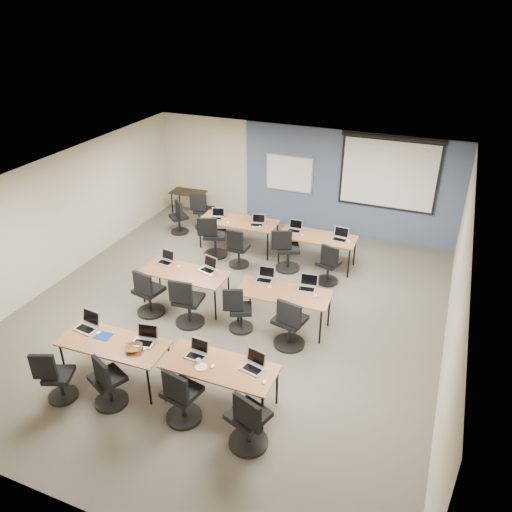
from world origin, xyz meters
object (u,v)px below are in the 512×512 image
at_px(training_table_front_left, 114,345).
at_px(task_chair_1, 108,385).
at_px(utility_table, 188,195).
at_px(training_table_front_right, 219,368).
at_px(task_chair_2, 181,399).
at_px(spare_chair_a, 203,214).
at_px(laptop_5, 209,267).
at_px(task_chair_6, 239,313).
at_px(laptop_3, 254,364).
at_px(laptop_4, 166,259).
at_px(training_table_mid_left, 185,274).
at_px(task_chair_8, 213,240).
at_px(task_chair_9, 238,251).
at_px(laptop_1, 145,338).
at_px(laptop_11, 340,237).
at_px(spare_chair_b, 179,220).
at_px(laptop_10, 295,228).
at_px(laptop_2, 197,352).
at_px(task_chair_0, 56,380).
at_px(laptop_6, 265,277).
at_px(whiteboard, 289,174).
at_px(laptop_7, 308,285).
at_px(projector_screen, 389,169).
at_px(laptop_9, 257,222).
at_px(task_chair_5, 187,305).
at_px(task_chair_10, 286,253).
at_px(task_chair_4, 148,296).
at_px(laptop_0, 88,324).
at_px(training_table_back_left, 238,222).
at_px(task_chair_3, 248,424).
at_px(training_table_back_right, 317,238).
at_px(laptop_8, 217,216).

height_order(training_table_front_left, task_chair_1, task_chair_1).
bearing_deg(utility_table, training_table_front_right, -59.87).
relative_size(task_chair_2, spare_chair_a, 1.01).
bearing_deg(laptop_5, task_chair_6, -20.24).
relative_size(laptop_3, laptop_4, 1.04).
distance_m(training_table_front_left, training_table_mid_left, 2.38).
xyz_separation_m(task_chair_8, task_chair_9, (0.74, -0.24, -0.04)).
bearing_deg(laptop_5, laptop_1, -71.61).
relative_size(task_chair_2, laptop_5, 3.07).
relative_size(laptop_11, spare_chair_b, 0.36).
height_order(laptop_1, laptop_10, laptop_1).
height_order(laptop_2, task_chair_8, task_chair_8).
height_order(task_chair_0, spare_chair_a, spare_chair_a).
distance_m(laptop_4, utility_table, 3.95).
distance_m(task_chair_6, spare_chair_a, 4.63).
relative_size(task_chair_1, laptop_5, 3.00).
relative_size(laptop_6, task_chair_8, 0.31).
xyz_separation_m(laptop_1, laptop_10, (0.91, 4.81, -0.00)).
height_order(whiteboard, laptop_7, whiteboard).
distance_m(projector_screen, task_chair_8, 4.50).
distance_m(training_table_mid_left, task_chair_0, 3.18).
bearing_deg(laptop_9, task_chair_5, -103.85).
bearing_deg(laptop_6, laptop_10, 88.00).
distance_m(laptop_2, task_chair_5, 1.87).
bearing_deg(laptop_6, laptop_5, 176.82).
relative_size(task_chair_9, task_chair_10, 0.93).
bearing_deg(task_chair_6, spare_chair_a, 101.70).
distance_m(laptop_7, utility_table, 5.72).
distance_m(projector_screen, task_chair_4, 6.35).
bearing_deg(projector_screen, task_chair_2, -103.19).
distance_m(training_table_front_right, laptop_0, 2.42).
bearing_deg(training_table_mid_left, task_chair_0, -98.29).
bearing_deg(laptop_3, task_chair_0, -147.17).
bearing_deg(training_table_back_left, training_table_front_left, -91.68).
relative_size(training_table_front_left, training_table_front_right, 1.01).
bearing_deg(laptop_6, task_chair_5, -147.31).
distance_m(laptop_5, task_chair_9, 1.58).
bearing_deg(task_chair_8, task_chair_4, -111.67).
height_order(laptop_3, task_chair_3, task_chair_3).
relative_size(task_chair_4, task_chair_6, 1.08).
bearing_deg(training_table_front_right, utility_table, 122.57).
distance_m(training_table_back_right, laptop_2, 4.73).
distance_m(training_table_front_right, training_table_mid_left, 2.91).
height_order(laptop_2, laptop_8, laptop_8).
xyz_separation_m(task_chair_0, spare_chair_a, (-0.83, 6.45, 0.03)).
distance_m(training_table_front_right, training_table_back_left, 5.24).
bearing_deg(projector_screen, task_chair_6, -110.64).
distance_m(task_chair_2, task_chair_6, 2.36).
height_order(whiteboard, task_chair_8, whiteboard).
height_order(task_chair_8, task_chair_9, task_chair_8).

